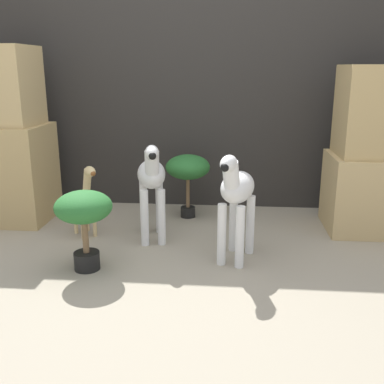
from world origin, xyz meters
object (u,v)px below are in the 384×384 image
at_px(potted_palm_front, 188,169).
at_px(potted_palm_back, 84,213).
at_px(zebra_left, 152,181).
at_px(giraffe_figurine, 85,199).
at_px(zebra_right, 236,195).

xyz_separation_m(potted_palm_front, potted_palm_back, (-0.51, -1.03, -0.04)).
height_order(potted_palm_front, potted_palm_back, potted_palm_front).
xyz_separation_m(zebra_left, potted_palm_back, (-0.31, -0.51, -0.07)).
bearing_deg(zebra_left, giraffe_figurine, 176.08).
xyz_separation_m(zebra_right, potted_palm_front, (-0.37, 0.82, -0.03)).
height_order(zebra_right, potted_palm_back, zebra_right).
bearing_deg(zebra_left, zebra_right, -27.42).
height_order(giraffe_figurine, potted_palm_back, giraffe_figurine).
bearing_deg(potted_palm_back, potted_palm_front, 63.53).
bearing_deg(zebra_right, potted_palm_back, -166.59).
distance_m(zebra_left, giraffe_figurine, 0.51).
bearing_deg(zebra_right, potted_palm_front, 114.62).
bearing_deg(giraffe_figurine, zebra_right, -17.28).
distance_m(zebra_left, potted_palm_back, 0.60).
distance_m(potted_palm_front, potted_palm_back, 1.15).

